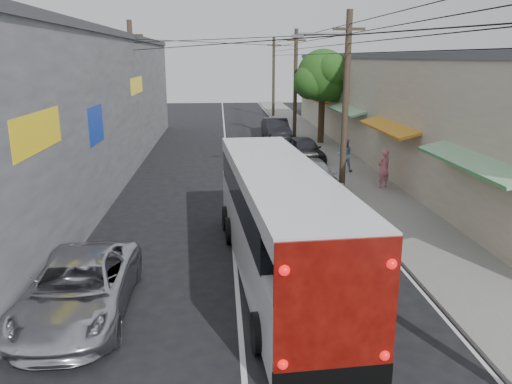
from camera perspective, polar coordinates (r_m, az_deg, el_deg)
ground at (r=10.84m, az=-1.51°, el=-18.70°), size 120.00×120.00×0.00m
sidewalk at (r=30.39m, az=9.03°, el=3.63°), size 3.00×80.00×0.12m
building_right at (r=33.14m, az=16.16°, el=9.58°), size 7.09×40.00×6.25m
building_left at (r=28.29m, az=-21.11°, el=9.33°), size 7.20×36.00×7.25m
utility_poles at (r=29.59m, az=2.71°, el=11.45°), size 11.80×45.28×8.00m
street_tree at (r=35.78m, az=7.74°, el=12.85°), size 4.40×4.00×6.60m
coach_bus at (r=14.02m, az=2.51°, el=-3.21°), size 3.12×11.02×3.14m
jeepney at (r=12.82m, az=-19.53°, el=-10.32°), size 2.45×5.19×1.43m
parked_suv at (r=23.01m, az=6.43°, el=1.70°), size 2.36×5.09×1.44m
parked_car_mid at (r=29.90m, az=5.52°, el=4.87°), size 2.28×4.48×1.46m
parked_car_far at (r=37.56m, az=2.29°, el=7.15°), size 1.87×4.94×1.61m
pedestrian_near at (r=23.98m, az=14.38°, el=2.62°), size 0.77×0.65×1.81m
pedestrian_far at (r=26.99m, az=10.10°, el=4.19°), size 0.95×0.79×1.78m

